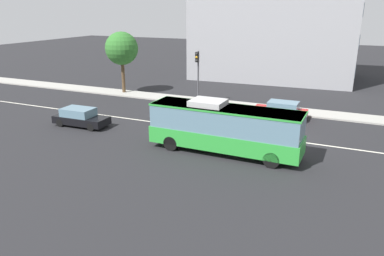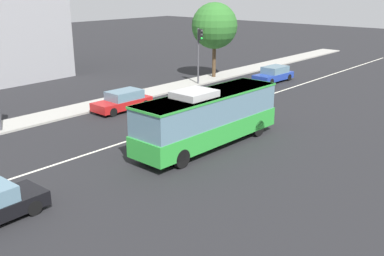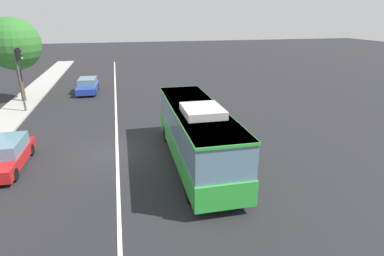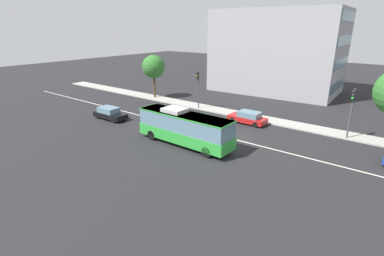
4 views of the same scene
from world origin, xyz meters
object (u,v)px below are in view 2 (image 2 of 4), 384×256
traffic_light_mid_block (199,47)px  street_tree_kerbside_left (215,26)px  sedan_blue (274,74)px  sedan_red (123,101)px  transit_bus (208,116)px

traffic_light_mid_block → street_tree_kerbside_left: street_tree_kerbside_left is taller
street_tree_kerbside_left → sedan_blue: bearing=-65.6°
sedan_blue → sedan_red: bearing=-7.3°
sedan_red → street_tree_kerbside_left: 14.83m
sedan_blue → street_tree_kerbside_left: size_ratio=0.62×
traffic_light_mid_block → transit_bus: bearing=-42.0°
sedan_red → sedan_blue: bearing=171.2°
sedan_blue → street_tree_kerbside_left: (-2.46, 5.42, 4.40)m
sedan_blue → traffic_light_mid_block: bearing=-33.0°
transit_bus → sedan_blue: transit_bus is taller
traffic_light_mid_block → street_tree_kerbside_left: bearing=113.1°
transit_bus → traffic_light_mid_block: (12.21, 11.11, 1.75)m
sedan_red → traffic_light_mid_block: bearing=-170.9°
street_tree_kerbside_left → sedan_red: bearing=-169.6°
traffic_light_mid_block → sedan_red: bearing=-76.4°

